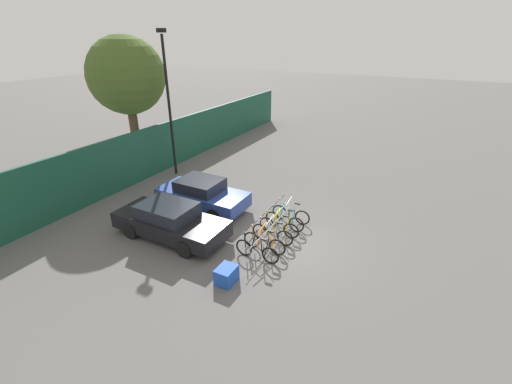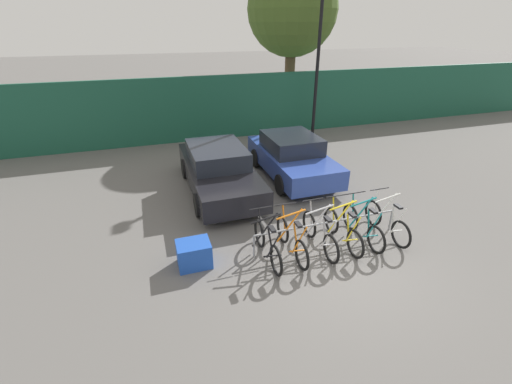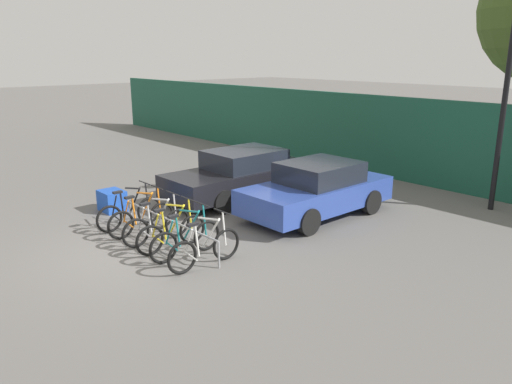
{
  "view_description": "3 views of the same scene",
  "coord_description": "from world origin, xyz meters",
  "px_view_note": "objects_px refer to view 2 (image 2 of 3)",
  "views": [
    {
      "loc": [
        -10.34,
        -4.19,
        7.33
      ],
      "look_at": [
        0.95,
        1.86,
        1.37
      ],
      "focal_mm": 24.0,
      "sensor_mm": 36.0,
      "label": 1
    },
    {
      "loc": [
        -3.6,
        -5.2,
        4.66
      ],
      "look_at": [
        -1.36,
        1.62,
        1.11
      ],
      "focal_mm": 24.0,
      "sensor_mm": 36.0,
      "label": 2
    },
    {
      "loc": [
        9.05,
        -4.73,
        4.02
      ],
      "look_at": [
        0.92,
        2.46,
        1.03
      ],
      "focal_mm": 35.0,
      "sensor_mm": 36.0,
      "label": 3
    }
  ],
  "objects_px": {
    "car_blue": "(292,156)",
    "tree_behind_hoarding": "(292,10)",
    "bicycle_yellow": "(343,230)",
    "bicycle_white": "(387,221)",
    "bicycle_teal": "(363,226)",
    "bike_rack": "(327,225)",
    "lamp_post": "(320,37)",
    "bicycle_black": "(267,244)",
    "cargo_crate": "(194,254)",
    "bicycle_silver": "(320,234)",
    "bicycle_orange": "(292,240)",
    "car_black": "(218,169)"
  },
  "relations": [
    {
      "from": "bicycle_teal",
      "to": "lamp_post",
      "type": "height_order",
      "value": "lamp_post"
    },
    {
      "from": "bicycle_silver",
      "to": "bicycle_yellow",
      "type": "height_order",
      "value": "same"
    },
    {
      "from": "bicycle_yellow",
      "to": "cargo_crate",
      "type": "height_order",
      "value": "bicycle_yellow"
    },
    {
      "from": "bicycle_silver",
      "to": "car_black",
      "type": "distance_m",
      "value": 4.02
    },
    {
      "from": "bike_rack",
      "to": "car_blue",
      "type": "height_order",
      "value": "car_blue"
    },
    {
      "from": "bike_rack",
      "to": "bicycle_teal",
      "type": "xyz_separation_m",
      "value": [
        0.86,
        -0.15,
        -0.11
      ]
    },
    {
      "from": "bicycle_orange",
      "to": "lamp_post",
      "type": "bearing_deg",
      "value": 61.65
    },
    {
      "from": "bicycle_orange",
      "to": "car_black",
      "type": "distance_m",
      "value": 3.81
    },
    {
      "from": "bicycle_yellow",
      "to": "tree_behind_hoarding",
      "type": "relative_size",
      "value": 0.23
    },
    {
      "from": "car_black",
      "to": "cargo_crate",
      "type": "xyz_separation_m",
      "value": [
        -1.31,
        -3.42,
        -0.42
      ]
    },
    {
      "from": "car_blue",
      "to": "cargo_crate",
      "type": "bearing_deg",
      "value": -135.73
    },
    {
      "from": "bike_rack",
      "to": "bicycle_orange",
      "type": "height_order",
      "value": "bicycle_orange"
    },
    {
      "from": "bicycle_black",
      "to": "tree_behind_hoarding",
      "type": "height_order",
      "value": "tree_behind_hoarding"
    },
    {
      "from": "bicycle_orange",
      "to": "bike_rack",
      "type": "bearing_deg",
      "value": 10.05
    },
    {
      "from": "bike_rack",
      "to": "bicycle_yellow",
      "type": "bearing_deg",
      "value": -24.43
    },
    {
      "from": "bicycle_white",
      "to": "bicycle_orange",
      "type": "bearing_deg",
      "value": 176.17
    },
    {
      "from": "bicycle_black",
      "to": "cargo_crate",
      "type": "height_order",
      "value": "bicycle_black"
    },
    {
      "from": "lamp_post",
      "to": "bicycle_yellow",
      "type": "bearing_deg",
      "value": -112.09
    },
    {
      "from": "bike_rack",
      "to": "car_black",
      "type": "distance_m",
      "value": 3.98
    },
    {
      "from": "car_blue",
      "to": "tree_behind_hoarding",
      "type": "relative_size",
      "value": 0.56
    },
    {
      "from": "bike_rack",
      "to": "lamp_post",
      "type": "bearing_deg",
      "value": 65.51
    },
    {
      "from": "bicycle_silver",
      "to": "bicycle_teal",
      "type": "xyz_separation_m",
      "value": [
        1.13,
        0.0,
        0.0
      ]
    },
    {
      "from": "bicycle_orange",
      "to": "bicycle_white",
      "type": "bearing_deg",
      "value": 1.19
    },
    {
      "from": "bicycle_yellow",
      "to": "bicycle_white",
      "type": "height_order",
      "value": "same"
    },
    {
      "from": "cargo_crate",
      "to": "tree_behind_hoarding",
      "type": "xyz_separation_m",
      "value": [
        6.6,
        10.48,
        4.93
      ]
    },
    {
      "from": "bike_rack",
      "to": "car_black",
      "type": "bearing_deg",
      "value": 116.35
    },
    {
      "from": "bicycle_yellow",
      "to": "car_black",
      "type": "height_order",
      "value": "car_black"
    },
    {
      "from": "bicycle_teal",
      "to": "bike_rack",
      "type": "bearing_deg",
      "value": 169.78
    },
    {
      "from": "bicycle_white",
      "to": "bicycle_black",
      "type": "bearing_deg",
      "value": 176.17
    },
    {
      "from": "bicycle_silver",
      "to": "cargo_crate",
      "type": "relative_size",
      "value": 2.44
    },
    {
      "from": "bike_rack",
      "to": "bicycle_black",
      "type": "distance_m",
      "value": 1.54
    },
    {
      "from": "bike_rack",
      "to": "lamp_post",
      "type": "xyz_separation_m",
      "value": [
        3.56,
        7.83,
        3.66
      ]
    },
    {
      "from": "bicycle_silver",
      "to": "bicycle_teal",
      "type": "relative_size",
      "value": 1.0
    },
    {
      "from": "car_blue",
      "to": "cargo_crate",
      "type": "relative_size",
      "value": 5.9
    },
    {
      "from": "bicycle_orange",
      "to": "tree_behind_hoarding",
      "type": "relative_size",
      "value": 0.23
    },
    {
      "from": "bicycle_silver",
      "to": "bicycle_yellow",
      "type": "bearing_deg",
      "value": -3.84
    },
    {
      "from": "cargo_crate",
      "to": "bicycle_silver",
      "type": "bearing_deg",
      "value": -5.9
    },
    {
      "from": "car_black",
      "to": "car_blue",
      "type": "bearing_deg",
      "value": 7.73
    },
    {
      "from": "lamp_post",
      "to": "cargo_crate",
      "type": "distance_m",
      "value": 10.86
    },
    {
      "from": "tree_behind_hoarding",
      "to": "bicycle_black",
      "type": "bearing_deg",
      "value": -115.13
    },
    {
      "from": "bicycle_yellow",
      "to": "bicycle_white",
      "type": "bearing_deg",
      "value": -2.41
    },
    {
      "from": "bicycle_black",
      "to": "bicycle_teal",
      "type": "relative_size",
      "value": 1.0
    },
    {
      "from": "lamp_post",
      "to": "tree_behind_hoarding",
      "type": "height_order",
      "value": "lamp_post"
    },
    {
      "from": "car_black",
      "to": "cargo_crate",
      "type": "bearing_deg",
      "value": -110.87
    },
    {
      "from": "bicycle_black",
      "to": "bike_rack",
      "type": "bearing_deg",
      "value": 2.52
    },
    {
      "from": "bicycle_teal",
      "to": "lamp_post",
      "type": "distance_m",
      "value": 9.22
    },
    {
      "from": "bicycle_orange",
      "to": "bicycle_silver",
      "type": "bearing_deg",
      "value": 1.19
    },
    {
      "from": "bike_rack",
      "to": "tree_behind_hoarding",
      "type": "height_order",
      "value": "tree_behind_hoarding"
    },
    {
      "from": "bicycle_black",
      "to": "bicycle_silver",
      "type": "relative_size",
      "value": 1.0
    },
    {
      "from": "bicycle_teal",
      "to": "cargo_crate",
      "type": "relative_size",
      "value": 2.44
    }
  ]
}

